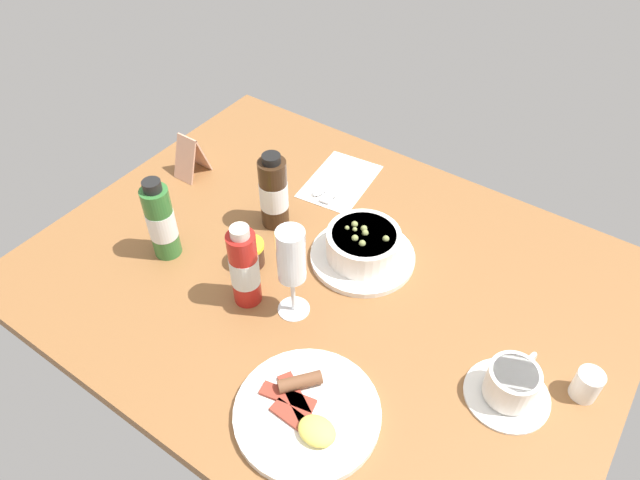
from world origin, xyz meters
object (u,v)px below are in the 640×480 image
object	(u,v)px
breakfast_plate	(307,413)
menu_card	(190,156)
cutlery_setting	(339,182)
wine_glass	(293,261)
porridge_bowl	(363,246)
sauce_bottle_red	(244,268)
sauce_bottle_brown	(274,193)
sauce_bottle_green	(161,221)
jam_jar	(250,253)
coffee_cup	(511,385)
creamer_jug	(587,384)

from	to	relation	value
breakfast_plate	menu_card	xyz separation A→B (cm)	(56.91, -34.47, 3.99)
breakfast_plate	cutlery_setting	bearing A→B (deg)	-61.34
wine_glass	menu_card	xyz separation A→B (cm)	(43.04, -18.79, -8.05)
porridge_bowl	wine_glass	world-z (taller)	wine_glass
sauce_bottle_red	sauce_bottle_brown	xyz separation A→B (cm)	(8.58, -19.18, -0.22)
sauce_bottle_green	menu_card	world-z (taller)	sauce_bottle_green
porridge_bowl	jam_jar	size ratio (longest dim) A/B	3.52
coffee_cup	creamer_jug	distance (cm)	11.98
sauce_bottle_red	breakfast_plate	world-z (taller)	sauce_bottle_red
coffee_cup	sauce_bottle_green	distance (cm)	67.98
cutlery_setting	breakfast_plate	distance (cm)	57.78
sauce_bottle_brown	menu_card	size ratio (longest dim) A/B	1.70
wine_glass	creamer_jug	bearing A→B (deg)	-165.34
sauce_bottle_red	jam_jar	bearing A→B (deg)	-53.17
sauce_bottle_brown	menu_card	distance (cm)	25.87
wine_glass	breakfast_plate	xyz separation A→B (cm)	(-13.87, 15.68, -12.04)
porridge_bowl	menu_card	bearing A→B (deg)	-1.15
wine_glass	sauce_bottle_red	xyz separation A→B (cm)	(8.86, 2.62, -4.88)
porridge_bowl	coffee_cup	size ratio (longest dim) A/B	1.50
porridge_bowl	sauce_bottle_red	bearing A→B (deg)	59.82
cutlery_setting	wine_glass	size ratio (longest dim) A/B	1.06
creamer_jug	breakfast_plate	distance (cm)	43.86
wine_glass	menu_card	distance (cm)	47.65
wine_glass	menu_card	size ratio (longest dim) A/B	1.92
cutlery_setting	menu_card	size ratio (longest dim) A/B	2.04
cutlery_setting	coffee_cup	xyz separation A→B (cm)	(-51.67, 29.66, 2.82)
sauce_bottle_red	cutlery_setting	bearing A→B (deg)	-82.46
cutlery_setting	menu_card	xyz separation A→B (cm)	(29.20, 16.22, 4.69)
breakfast_plate	sauce_bottle_green	bearing A→B (deg)	-16.97
wine_glass	menu_card	world-z (taller)	wine_glass
coffee_cup	sauce_bottle_red	bearing A→B (deg)	9.69
cutlery_setting	sauce_bottle_red	distance (cm)	38.77
cutlery_setting	porridge_bowl	bearing A→B (deg)	134.56
wine_glass	sauce_bottle_brown	bearing A→B (deg)	-43.51
creamer_jug	wine_glass	xyz separation A→B (cm)	(47.49, 12.43, 10.20)
porridge_bowl	jam_jar	bearing A→B (deg)	37.82
creamer_jug	menu_card	distance (cm)	90.78
cutlery_setting	menu_card	bearing A→B (deg)	29.06
creamer_jug	jam_jar	bearing A→B (deg)	7.34
coffee_cup	jam_jar	distance (cm)	52.02
jam_jar	breakfast_plate	size ratio (longest dim) A/B	0.25
sauce_bottle_brown	menu_card	xyz separation A→B (cm)	(25.60, -2.23, -2.95)
sauce_bottle_red	coffee_cup	bearing A→B (deg)	-170.31
coffee_cup	sauce_bottle_green	bearing A→B (deg)	6.60
sauce_bottle_red	breakfast_plate	xyz separation A→B (cm)	(-22.73, 13.06, -7.16)
porridge_bowl	sauce_bottle_green	distance (cm)	38.67
breakfast_plate	creamer_jug	bearing A→B (deg)	-140.10
creamer_jug	sauce_bottle_brown	distance (cm)	65.26
porridge_bowl	cutlery_setting	xyz separation A→B (cm)	(16.89, -17.15, -3.10)
wine_glass	jam_jar	bearing A→B (deg)	-17.54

